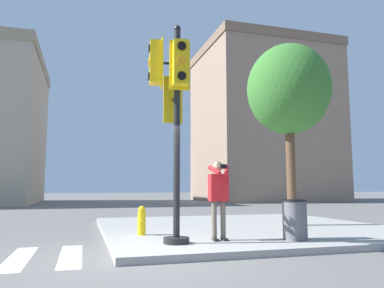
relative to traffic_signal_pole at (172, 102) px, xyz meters
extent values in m
plane|color=slate|center=(-0.67, -0.71, -2.99)|extent=(160.00, 160.00, 0.00)
cube|color=#9E9B96|center=(2.83, 2.79, -2.92)|extent=(8.00, 8.00, 0.14)
cube|color=silver|center=(-1.87, -0.02, -2.98)|extent=(0.40, 2.46, 0.01)
cube|color=silver|center=(-2.75, -0.02, -2.98)|extent=(0.40, 2.46, 0.01)
cylinder|color=black|center=(0.11, -0.01, -2.79)|extent=(0.52, 0.52, 0.12)
cylinder|color=black|center=(0.11, -0.01, -0.59)|extent=(0.13, 0.13, 4.29)
sphere|color=black|center=(0.11, -0.01, 1.60)|extent=(0.15, 0.15, 0.15)
cylinder|color=black|center=(0.10, 0.19, 0.13)|extent=(0.06, 0.27, 0.05)
cube|color=yellow|center=(0.09, 0.44, 0.13)|extent=(0.31, 0.25, 0.90)
cube|color=yellow|center=(0.10, 0.31, 0.13)|extent=(0.42, 0.04, 1.02)
cylinder|color=black|center=(0.09, 0.57, 0.43)|extent=(0.17, 0.04, 0.17)
cylinder|color=orange|center=(0.09, 0.57, 0.13)|extent=(0.17, 0.04, 0.17)
cylinder|color=black|center=(0.09, 0.57, -0.17)|extent=(0.17, 0.04, 0.17)
cylinder|color=black|center=(0.09, -0.21, 0.69)|extent=(0.07, 0.27, 0.05)
cube|color=yellow|center=(0.07, -0.46, 0.69)|extent=(0.32, 0.27, 0.90)
cube|color=yellow|center=(0.08, -0.33, 0.69)|extent=(0.42, 0.06, 1.02)
cylinder|color=black|center=(0.06, -0.60, 0.99)|extent=(0.17, 0.04, 0.17)
cylinder|color=orange|center=(0.06, -0.60, 0.69)|extent=(0.17, 0.04, 0.17)
cylinder|color=black|center=(0.06, -0.60, 0.39)|extent=(0.17, 0.04, 0.17)
cylinder|color=black|center=(-0.09, 0.01, 0.83)|extent=(0.27, 0.08, 0.05)
cube|color=yellow|center=(-0.34, 0.04, 0.83)|extent=(0.27, 0.33, 0.90)
cube|color=yellow|center=(-0.21, 0.03, 0.83)|extent=(0.07, 0.42, 1.02)
cylinder|color=black|center=(-0.47, 0.06, 1.13)|extent=(0.05, 0.17, 0.17)
cylinder|color=orange|center=(-0.47, 0.06, 0.83)|extent=(0.05, 0.17, 0.17)
cylinder|color=black|center=(-0.47, 0.06, 0.53)|extent=(0.05, 0.17, 0.17)
cube|color=black|center=(0.97, 0.11, -2.82)|extent=(0.09, 0.24, 0.05)
cube|color=black|center=(1.17, 0.11, -2.82)|extent=(0.09, 0.24, 0.05)
cylinder|color=#6B6051|center=(0.97, 0.17, -2.44)|extent=(0.11, 0.11, 0.81)
cylinder|color=#6B6051|center=(1.17, 0.17, -2.44)|extent=(0.11, 0.11, 0.81)
cube|color=red|center=(1.07, 0.17, -1.75)|extent=(0.40, 0.22, 0.58)
sphere|color=tan|center=(1.07, 0.17, -1.30)|extent=(0.21, 0.21, 0.21)
cube|color=black|center=(1.07, -0.14, -1.32)|extent=(0.12, 0.10, 0.09)
cylinder|color=black|center=(1.07, -0.21, -1.32)|extent=(0.06, 0.08, 0.06)
cylinder|color=red|center=(0.94, 0.03, -1.39)|extent=(0.23, 0.35, 0.23)
cylinder|color=red|center=(1.21, 0.03, -1.39)|extent=(0.23, 0.35, 0.23)
cylinder|color=brown|center=(4.24, 2.50, -1.25)|extent=(0.27, 0.27, 3.20)
ellipsoid|color=#38752D|center=(4.24, 2.50, 1.24)|extent=(2.52, 2.52, 2.77)
cylinder|color=yellow|center=(-0.35, 1.51, -2.58)|extent=(0.19, 0.19, 0.53)
sphere|color=yellow|center=(-0.35, 1.51, -2.26)|extent=(0.17, 0.17, 0.17)
cylinder|color=yellow|center=(-0.35, 1.39, -2.53)|extent=(0.09, 0.06, 0.09)
cylinder|color=#5B5B60|center=(2.66, -0.21, -2.45)|extent=(0.51, 0.51, 0.80)
cylinder|color=black|center=(2.66, -0.21, -2.02)|extent=(0.54, 0.54, 0.04)
cube|color=gray|center=(14.61, 24.42, 3.88)|extent=(11.45, 10.18, 13.73)
cube|color=#7A604C|center=(14.61, 24.42, 11.14)|extent=(11.65, 10.38, 0.80)
camera|label=1|loc=(-1.71, -7.37, -1.74)|focal=35.00mm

